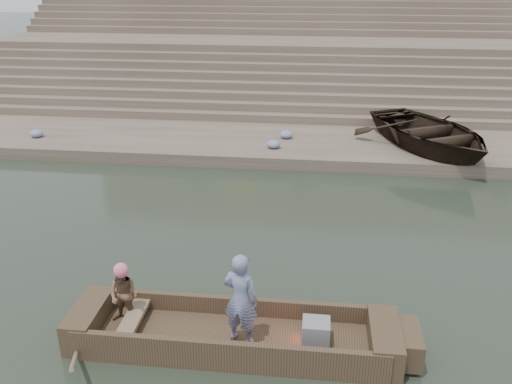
% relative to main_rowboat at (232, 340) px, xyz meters
% --- Properties ---
extents(ground, '(120.00, 120.00, 0.00)m').
position_rel_main_rowboat_xyz_m(ground, '(2.35, 2.54, -0.11)').
color(ground, '#242E23').
rests_on(ground, ground).
extents(lower_landing, '(32.00, 4.00, 0.40)m').
position_rel_main_rowboat_xyz_m(lower_landing, '(2.35, 10.54, 0.09)').
color(lower_landing, '#82705D').
rests_on(lower_landing, ground).
extents(mid_landing, '(32.00, 3.00, 2.80)m').
position_rel_main_rowboat_xyz_m(mid_landing, '(2.35, 18.04, 1.29)').
color(mid_landing, '#82705D').
rests_on(mid_landing, ground).
extents(upper_landing, '(32.00, 3.00, 5.20)m').
position_rel_main_rowboat_xyz_m(upper_landing, '(2.35, 25.04, 2.49)').
color(upper_landing, '#82705D').
rests_on(upper_landing, ground).
extents(ghat_steps, '(32.00, 11.00, 5.20)m').
position_rel_main_rowboat_xyz_m(ghat_steps, '(2.35, 19.73, 1.69)').
color(ghat_steps, '#82705D').
rests_on(ghat_steps, ground).
extents(main_rowboat, '(5.00, 1.30, 0.22)m').
position_rel_main_rowboat_xyz_m(main_rowboat, '(0.00, 0.00, 0.00)').
color(main_rowboat, brown).
rests_on(main_rowboat, ground).
extents(rowboat_trim, '(6.04, 2.63, 1.79)m').
position_rel_main_rowboat_xyz_m(rowboat_trim, '(0.21, -0.01, 0.20)').
color(rowboat_trim, brown).
rests_on(rowboat_trim, ground).
extents(standing_man, '(0.68, 0.53, 1.66)m').
position_rel_main_rowboat_xyz_m(standing_man, '(0.17, -0.12, 0.94)').
color(standing_man, navy).
rests_on(standing_man, main_rowboat).
extents(rowing_man, '(0.61, 0.51, 1.12)m').
position_rel_main_rowboat_xyz_m(rowing_man, '(-1.93, 0.15, 0.67)').
color(rowing_man, '#26724B').
rests_on(rowing_man, main_rowboat).
extents(television, '(0.46, 0.42, 0.40)m').
position_rel_main_rowboat_xyz_m(television, '(1.41, 0.00, 0.31)').
color(television, gray).
rests_on(television, main_rowboat).
extents(beached_rowboat, '(5.68, 6.33, 1.08)m').
position_rel_main_rowboat_xyz_m(beached_rowboat, '(4.99, 10.21, 0.83)').
color(beached_rowboat, '#2D2116').
rests_on(beached_rowboat, lower_landing).
extents(cloth_bundles, '(9.20, 1.58, 0.26)m').
position_rel_main_rowboat_xyz_m(cloth_bundles, '(-2.81, 10.05, 0.42)').
color(cloth_bundles, '#3F5999').
rests_on(cloth_bundles, lower_landing).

